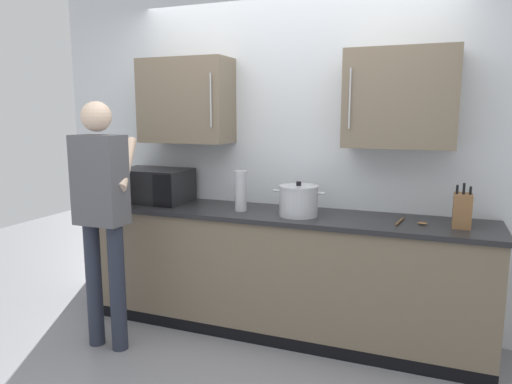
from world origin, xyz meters
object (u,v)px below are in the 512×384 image
object	(u,v)px
knife_block	(462,210)
person_figure	(101,204)
stock_pot	(299,201)
wooden_spoon	(411,222)
thermos_flask	(241,191)
microwave_oven	(150,185)

from	to	relation	value
knife_block	person_figure	distance (m)	2.37
stock_pot	wooden_spoon	size ratio (longest dim) A/B	1.62
thermos_flask	knife_block	bearing A→B (deg)	1.42
stock_pot	knife_block	world-z (taller)	knife_block
microwave_oven	wooden_spoon	distance (m)	2.06
thermos_flask	knife_block	size ratio (longest dim) A/B	1.04
microwave_oven	wooden_spoon	xyz separation A→B (m)	(2.06, -0.05, -0.13)
thermos_flask	person_figure	xyz separation A→B (m)	(-0.76, -0.63, -0.04)
wooden_spoon	person_figure	xyz separation A→B (m)	(-1.98, -0.66, 0.10)
stock_pot	person_figure	bearing A→B (deg)	-153.02
microwave_oven	thermos_flask	xyz separation A→B (m)	(0.85, -0.08, 0.02)
thermos_flask	knife_block	xyz separation A→B (m)	(1.52, 0.04, -0.04)
wooden_spoon	thermos_flask	xyz separation A→B (m)	(-1.21, -0.03, 0.14)
wooden_spoon	person_figure	distance (m)	2.08
stock_pot	person_figure	xyz separation A→B (m)	(-1.21, -0.62, 0.00)
knife_block	person_figure	world-z (taller)	person_figure
wooden_spoon	microwave_oven	bearing A→B (deg)	178.71
knife_block	thermos_flask	bearing A→B (deg)	-178.58
microwave_oven	knife_block	bearing A→B (deg)	-0.93
stock_pot	thermos_flask	world-z (taller)	thermos_flask
microwave_oven	stock_pot	distance (m)	1.30
stock_pot	person_figure	size ratio (longest dim) A/B	0.22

